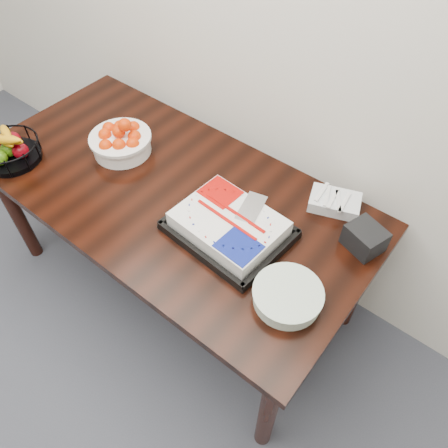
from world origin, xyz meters
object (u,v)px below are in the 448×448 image
Objects in this scene: plate_stack at (287,296)px; fruit_basket at (9,149)px; table at (170,202)px; cake_tray at (229,226)px; tangerine_bowl at (120,138)px; napkin_box at (365,238)px.

fruit_basket is at bearing -173.53° from plate_stack.
cake_tray is at bearing -5.08° from table.
cake_tray is 1.08m from fruit_basket.
tangerine_bowl is at bearing 169.33° from plate_stack.
napkin_box is at bearing 16.30° from table.
cake_tray reaches higher than plate_stack.
plate_stack reaches higher than table.
tangerine_bowl is (-0.33, 0.05, 0.16)m from table.
table is 6.57× the size of fruit_basket.
table is at bearing 24.06° from fruit_basket.
table is 0.73m from plate_stack.
fruit_basket is 1.12× the size of plate_stack.
cake_tray is at bearing 161.51° from plate_stack.
tangerine_bowl reaches higher than napkin_box.
table is at bearing -8.18° from tangerine_bowl.
plate_stack is at bearing -18.49° from cake_tray.
fruit_basket is 1.58m from napkin_box.
tangerine_bowl is 1.06m from plate_stack.
napkin_box is (1.48, 0.54, -0.01)m from fruit_basket.
plate_stack is at bearing 6.47° from fruit_basket.
napkin_box is (0.09, 0.38, 0.02)m from plate_stack.
cake_tray is at bearing 14.69° from fruit_basket.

